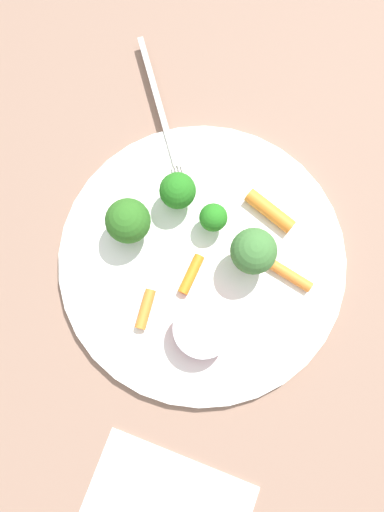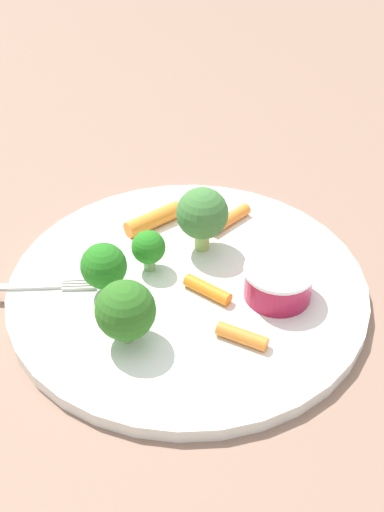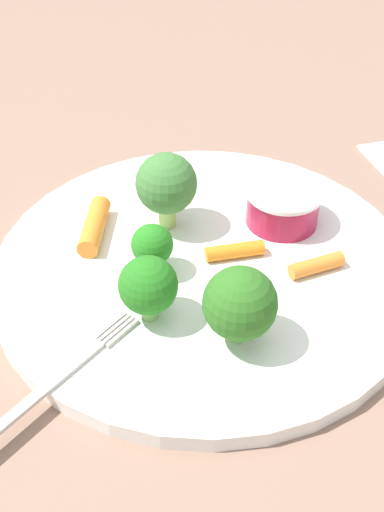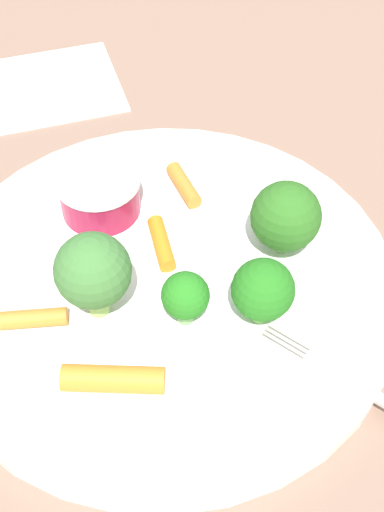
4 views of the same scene
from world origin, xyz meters
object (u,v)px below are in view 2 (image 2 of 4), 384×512
(sauce_cup, at_px, (278,282))
(carrot_stick_1, at_px, (154,219))
(broccoli_floret_2, at_px, (125,311))
(carrot_stick_2, at_px, (245,335))
(carrot_stick_3, at_px, (229,219))
(broccoli_floret_1, at_px, (104,266))
(carrot_stick_0, at_px, (207,290))
(broccoli_floret_0, at_px, (149,248))
(broccoli_floret_3, at_px, (202,214))
(plate, at_px, (188,288))

(sauce_cup, xyz_separation_m, carrot_stick_1, (0.04, -0.14, -0.01))
(broccoli_floret_2, distance_m, carrot_stick_2, 0.09)
(carrot_stick_3, bearing_deg, carrot_stick_1, -28.81)
(carrot_stick_1, bearing_deg, broccoli_floret_1, 37.65)
(broccoli_floret_2, relative_size, carrot_stick_0, 1.27)
(broccoli_floret_0, relative_size, broccoli_floret_3, 0.62)
(broccoli_floret_1, height_order, broccoli_floret_2, broccoli_floret_2)
(carrot_stick_0, distance_m, carrot_stick_1, 0.11)
(sauce_cup, relative_size, carrot_stick_0, 1.36)
(plate, bearing_deg, sauce_cup, 136.22)
(sauce_cup, distance_m, carrot_stick_1, 0.14)
(broccoli_floret_2, bearing_deg, sauce_cup, 171.56)
(carrot_stick_0, bearing_deg, broccoli_floret_3, -117.82)
(carrot_stick_2, bearing_deg, plate, -88.17)
(plate, height_order, sauce_cup, sauce_cup)
(broccoli_floret_1, xyz_separation_m, broccoli_floret_3, (-0.10, -0.01, 0.01))
(plate, height_order, carrot_stick_1, carrot_stick_1)
(plate, relative_size, broccoli_floret_3, 4.98)
(carrot_stick_3, bearing_deg, carrot_stick_2, 60.70)
(broccoli_floret_2, height_order, carrot_stick_1, broccoli_floret_2)
(broccoli_floret_3, distance_m, carrot_stick_1, 0.06)
(plate, height_order, carrot_stick_2, carrot_stick_2)
(broccoli_floret_0, bearing_deg, broccoli_floret_3, -179.06)
(broccoli_floret_3, bearing_deg, broccoli_floret_0, 0.94)
(carrot_stick_2, bearing_deg, carrot_stick_3, -119.30)
(carrot_stick_2, bearing_deg, broccoli_floret_3, -106.04)
(carrot_stick_3, bearing_deg, carrot_stick_0, 46.09)
(broccoli_floret_0, relative_size, broccoli_floret_2, 0.70)
(broccoli_floret_3, bearing_deg, plate, 43.79)
(carrot_stick_0, bearing_deg, broccoli_floret_0, -65.63)
(broccoli_floret_0, bearing_deg, carrot_stick_1, -122.17)
(carrot_stick_2, bearing_deg, broccoli_floret_1, -57.85)
(carrot_stick_1, distance_m, carrot_stick_3, 0.07)
(plate, height_order, broccoli_floret_2, broccoli_floret_2)
(broccoli_floret_0, relative_size, broccoli_floret_1, 0.81)
(broccoli_floret_1, height_order, carrot_stick_3, broccoli_floret_1)
(carrot_stick_1, xyz_separation_m, carrot_stick_2, (0.01, 0.16, -0.00))
(carrot_stick_3, bearing_deg, sauce_cup, 78.19)
(carrot_stick_0, height_order, carrot_stick_1, carrot_stick_1)
(sauce_cup, height_order, broccoli_floret_1, broccoli_floret_1)
(carrot_stick_2, bearing_deg, broccoli_floret_0, -79.31)
(plate, bearing_deg, broccoli_floret_3, -136.21)
(plate, bearing_deg, carrot_stick_0, 105.44)
(broccoli_floret_3, bearing_deg, carrot_stick_2, 73.96)
(plate, distance_m, broccoli_floret_3, 0.06)
(plate, relative_size, carrot_stick_2, 7.48)
(broccoli_floret_2, xyz_separation_m, broccoli_floret_3, (-0.11, -0.07, 0.01))
(plate, height_order, broccoli_floret_1, broccoli_floret_1)
(plate, xyz_separation_m, carrot_stick_0, (-0.01, 0.02, 0.01))
(broccoli_floret_1, bearing_deg, carrot_stick_1, -142.35)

